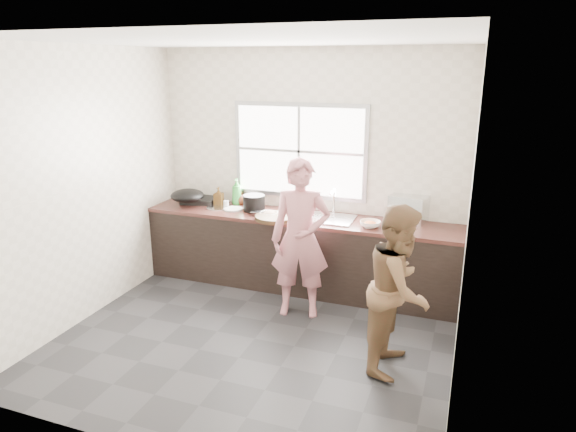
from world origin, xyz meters
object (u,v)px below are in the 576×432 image
(bowl_held, at_px, (313,221))
(black_pot, at_px, (254,203))
(woman, at_px, (300,244))
(glass_jar, at_px, (226,204))
(cutting_board, at_px, (275,217))
(bottle_brown_short, at_px, (241,198))
(person_side, at_px, (399,289))
(pot_lid_right, at_px, (217,208))
(plate_food, at_px, (233,209))
(wok, at_px, (187,196))
(bowl_crabs, at_px, (370,225))
(bottle_green, at_px, (237,192))
(pot_lid_left, at_px, (197,201))
(burner, at_px, (200,199))
(bottle_brown_tall, at_px, (219,197))
(bowl_mince, at_px, (269,214))
(dish_rack, at_px, (409,208))

(bowl_held, bearing_deg, black_pot, 162.79)
(woman, xyz_separation_m, glass_jar, (-1.16, 0.66, 0.14))
(cutting_board, distance_m, bottle_brown_short, 0.76)
(cutting_board, bearing_deg, bowl_held, 0.00)
(person_side, relative_size, glass_jar, 16.14)
(pot_lid_right, bearing_deg, bottle_brown_short, 52.46)
(plate_food, relative_size, glass_jar, 2.52)
(person_side, height_order, wok, person_side)
(bowl_crabs, bearing_deg, glass_jar, 174.97)
(bottle_green, bearing_deg, pot_lid_right, -122.85)
(pot_lid_left, bearing_deg, wok, -88.84)
(bottle_brown_short, distance_m, pot_lid_right, 0.33)
(bowl_held, xyz_separation_m, pot_lid_right, (-1.26, 0.18, -0.02))
(bottle_green, bearing_deg, person_side, -34.05)
(glass_jar, bearing_deg, burner, 161.09)
(woman, distance_m, wok, 1.73)
(black_pot, relative_size, bottle_brown_tall, 1.25)
(pot_lid_left, bearing_deg, person_side, -27.75)
(black_pot, distance_m, burner, 0.81)
(bowl_crabs, bearing_deg, cutting_board, -175.68)
(woman, bearing_deg, cutting_board, 123.20)
(bottle_green, bearing_deg, cutting_board, -32.41)
(burner, height_order, pot_lid_left, burner)
(person_side, height_order, bowl_mince, person_side)
(woman, distance_m, dish_rack, 1.30)
(bowl_crabs, relative_size, pot_lid_right, 0.68)
(plate_food, bearing_deg, bottle_brown_tall, 153.85)
(woman, xyz_separation_m, bottle_brown_short, (-1.06, 0.86, 0.17))
(bowl_held, bearing_deg, bottle_brown_tall, 166.46)
(bowl_crabs, relative_size, black_pot, 0.68)
(bottle_green, distance_m, burner, 0.51)
(bowl_held, relative_size, pot_lid_left, 0.71)
(glass_jar, bearing_deg, pot_lid_left, 164.14)
(cutting_board, distance_m, bowl_mince, 0.14)
(woman, xyz_separation_m, plate_food, (-1.05, 0.61, 0.10))
(bowl_crabs, distance_m, glass_jar, 1.77)
(bowl_held, distance_m, bottle_brown_short, 1.15)
(black_pot, relative_size, pot_lid_right, 1.00)
(woman, relative_size, bottle_green, 4.73)
(glass_jar, bearing_deg, black_pot, 2.14)
(bowl_held, distance_m, bottle_brown_tall, 1.34)
(bowl_crabs, bearing_deg, pot_lid_right, 176.76)
(bottle_brown_short, height_order, wok, wok)
(bottle_brown_tall, distance_m, bottle_brown_short, 0.27)
(cutting_board, relative_size, glass_jar, 4.95)
(woman, distance_m, bottle_brown_short, 1.38)
(bottle_green, bearing_deg, bottle_brown_short, 23.99)
(person_side, bearing_deg, bottle_brown_tall, 65.23)
(bowl_crabs, height_order, burner, burner)
(pot_lid_left, bearing_deg, bowl_mince, -14.39)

